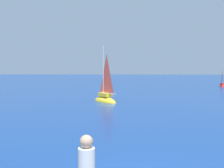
# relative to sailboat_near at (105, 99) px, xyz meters

# --- Properties ---
(sailboat_near) EXTENTS (2.60, 2.85, 5.49)m
(sailboat_near) POSITION_rel_sailboat_near_xyz_m (0.00, 0.00, 0.00)
(sailboat_near) COLOR yellow
(sailboat_near) RESTS_ON ground
(sailboat_far) EXTENTS (1.06, 1.96, 3.54)m
(sailboat_far) POSITION_rel_sailboat_near_xyz_m (16.19, 17.52, -0.11)
(sailboat_far) COLOR red
(sailboat_far) RESTS_ON ground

